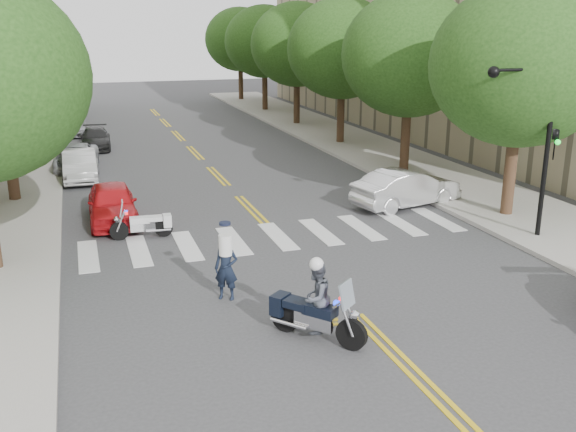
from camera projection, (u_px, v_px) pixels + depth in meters
name	position (u px, v px, depth m)	size (l,w,h in m)	color
ground	(356.00, 315.00, 15.92)	(140.00, 140.00, 0.00)	#38383A
sidewalk_left	(12.00, 163.00, 33.03)	(5.00, 60.00, 0.15)	#9E9991
sidewalk_right	(351.00, 142.00, 38.76)	(5.00, 60.00, 0.15)	#9E9991
tree_l_2	(14.00, 53.00, 31.67)	(6.40, 6.40, 8.45)	#382316
tree_l_3	(24.00, 48.00, 38.94)	(6.40, 6.40, 8.45)	#382316
tree_l_4	(30.00, 44.00, 46.21)	(6.40, 6.40, 8.45)	#382316
tree_l_5	(35.00, 41.00, 53.49)	(6.40, 6.40, 8.45)	#382316
tree_r_0	(521.00, 65.00, 22.42)	(6.40, 6.40, 8.45)	#382316
tree_r_1	(410.00, 55.00, 29.70)	(6.40, 6.40, 8.45)	#382316
tree_r_2	(342.00, 49.00, 36.97)	(6.40, 6.40, 8.45)	#382316
tree_r_3	(297.00, 45.00, 44.24)	(6.40, 6.40, 8.45)	#382316
tree_r_4	(264.00, 42.00, 51.51)	(6.40, 6.40, 8.45)	#382316
tree_r_5	(240.00, 39.00, 58.79)	(6.40, 6.40, 8.45)	#382316
traffic_signal_pole	(537.00, 129.00, 20.35)	(2.82, 0.42, 6.00)	black
motorcycle_police	(314.00, 303.00, 14.49)	(1.76, 2.06, 1.99)	black
motorcycle_parked	(147.00, 224.00, 21.57)	(2.09, 0.51, 1.35)	black
officer_standing	(226.00, 268.00, 16.64)	(0.62, 0.41, 1.70)	black
convertible	(406.00, 188.00, 25.22)	(1.57, 4.51, 1.49)	silver
parked_car_a	(112.00, 203.00, 23.19)	(1.68, 4.18, 1.42)	red
parked_car_b	(80.00, 165.00, 29.51)	(1.46, 4.18, 1.38)	silver
parked_car_c	(77.00, 158.00, 31.57)	(2.06, 4.46, 1.24)	#A2A4A9
parked_car_d	(95.00, 139.00, 36.98)	(1.65, 4.05, 1.18)	black
parked_car_e	(74.00, 126.00, 41.33)	(1.48, 3.69, 1.26)	#A5A5AA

